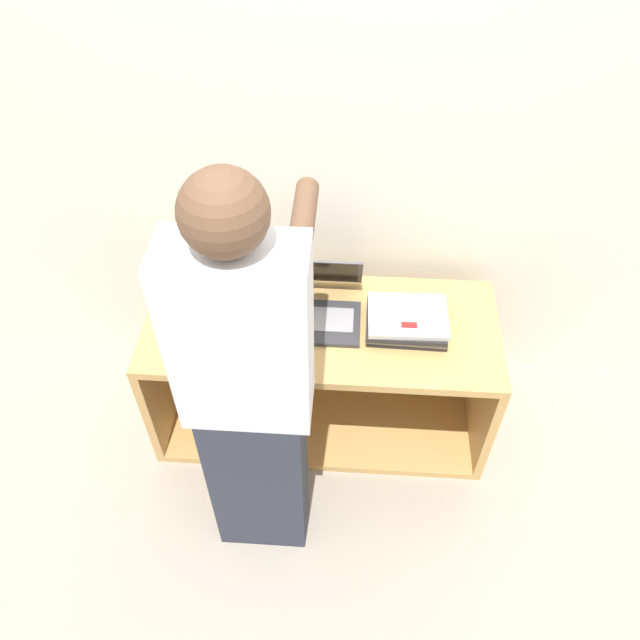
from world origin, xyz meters
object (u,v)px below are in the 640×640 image
(laptop_open, at_px, (322,305))
(laptop_stack_right, at_px, (407,321))
(person, at_px, (250,398))
(laptop_stack_left, at_px, (235,316))

(laptop_open, bearing_deg, laptop_stack_right, -9.76)
(laptop_stack_right, bearing_deg, laptop_open, 170.24)
(laptop_open, height_order, person, person)
(laptop_stack_left, height_order, laptop_stack_right, laptop_stack_right)
(laptop_stack_left, bearing_deg, laptop_open, 10.34)
(laptop_stack_right, xyz_separation_m, person, (-0.53, -0.55, 0.19))
(laptop_open, distance_m, person, 0.66)
(laptop_open, distance_m, laptop_stack_right, 0.34)
(person, bearing_deg, laptop_stack_left, 105.82)
(laptop_open, xyz_separation_m, laptop_stack_right, (0.34, -0.06, -0.01))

